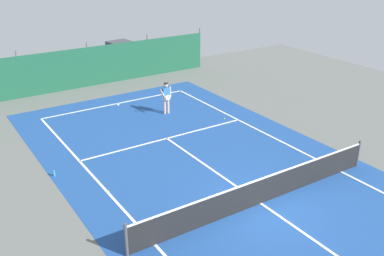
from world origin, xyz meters
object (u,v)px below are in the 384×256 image
Objects in this scene: water_bottle at (54,173)px; tennis_player at (166,96)px; tennis_ball_midcourt at (108,191)px; parked_car at (122,54)px; tennis_ball_near_player at (224,119)px; tennis_net at (261,191)px.

tennis_player is at bearing 26.24° from water_bottle.
tennis_ball_midcourt is 17.44m from parked_car.
parked_car reaches higher than tennis_ball_near_player.
tennis_ball_near_player is 0.02× the size of parked_car.
tennis_player reaches higher than tennis_ball_near_player.
tennis_net is 153.33× the size of tennis_ball_near_player.
parked_car is at bearing 79.01° from tennis_net.
tennis_net is 2.30× the size of parked_car.
parked_car reaches higher than water_bottle.
tennis_player is at bearing 131.95° from tennis_ball_near_player.
water_bottle is at bearing 48.60° from parked_car.
tennis_ball_near_player and tennis_ball_midcourt have the same top height.
parked_car is (3.71, 19.11, 0.33)m from tennis_net.
tennis_ball_near_player is 9.02m from water_bottle.
tennis_ball_midcourt is 0.02× the size of parked_car.
parked_car is at bearing 55.92° from water_bottle.
water_bottle is (-5.34, 5.73, -0.39)m from tennis_net.
tennis_ball_near_player is at bearing 7.24° from water_bottle.
tennis_player is at bearing 70.54° from parked_car.
tennis_player is at bearing 44.76° from tennis_ball_midcourt.
tennis_ball_near_player is 12.27m from parked_car.
parked_car reaches higher than tennis_player.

